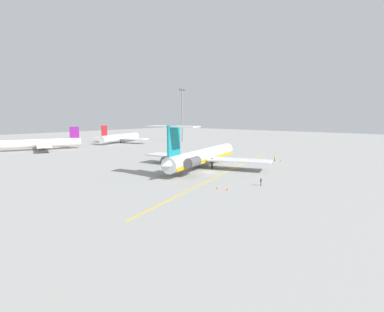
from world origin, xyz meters
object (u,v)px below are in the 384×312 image
Objects in this scene: airliner_mid_left at (121,137)px; ground_crew_near_tail at (275,158)px; safety_cone_nose at (281,160)px; light_mast at (182,113)px; ground_crew_near_nose at (261,181)px; airliner_far_left at (40,143)px; main_jetliner at (202,156)px; safety_cone_wingtip at (228,189)px; safety_cone_tail at (217,188)px.

airliner_mid_left is 18.11× the size of ground_crew_near_tail.
light_mast is at bearing 64.37° from safety_cone_nose.
safety_cone_nose is (33.91, 10.01, -0.81)m from ground_crew_near_nose.
airliner_far_left is 98.46m from ground_crew_near_nose.
airliner_far_left is 17.48× the size of ground_crew_near_nose.
safety_cone_nose is at bearing 132.67° from airliner_far_left.
main_jetliner is 74.36× the size of safety_cone_wingtip.
safety_cone_wingtip is (-40.44, -8.41, -0.80)m from ground_crew_near_tail.
ground_crew_near_tail is (33.09, 11.67, -0.01)m from ground_crew_near_nose.
safety_cone_wingtip is at bearing 107.26° from airliner_far_left.
ground_crew_near_nose is 9.45m from safety_cone_tail.
safety_cone_wingtip is (-7.35, 3.25, -0.81)m from ground_crew_near_nose.
safety_cone_nose is at bearing 76.57° from ground_crew_near_tail.
airliner_far_left reaches higher than safety_cone_wingtip.
safety_cone_wingtip is at bearing 58.29° from ground_crew_near_nose.
light_mast reaches higher than ground_crew_near_nose.
airliner_far_left is 92.69m from ground_crew_near_tail.
main_jetliner reaches higher than safety_cone_nose.
airliner_mid_left is 107.88m from safety_cone_wingtip.
ground_crew_near_nose is 35.37m from safety_cone_nose.
ground_crew_near_nose is at bearing -20.38° from ground_crew_near_tail.
main_jetliner is at bearing 49.07° from safety_cone_wingtip.
airliner_far_left is at bearing 85.24° from safety_cone_wingtip.
safety_cone_nose is at bearing -81.39° from ground_crew_near_nose.
airliner_far_left is at bearing 110.66° from safety_cone_nose.
ground_crew_near_nose is (-8.63, -21.69, -2.19)m from main_jetliner.
ground_crew_near_nose is (-41.88, -99.21, -1.66)m from airliner_mid_left.
ground_crew_near_nose reaches higher than safety_cone_nose.
ground_crew_near_nose is at bearing -163.55° from safety_cone_nose.
safety_cone_nose is 1.00× the size of safety_cone_tail.
safety_cone_nose is (25.28, -11.68, -3.00)m from main_jetliner.
safety_cone_tail is at bearing -173.56° from safety_cone_nose.
airliner_far_left is at bearing -109.25° from ground_crew_near_tail.
ground_crew_near_nose is 35.09m from ground_crew_near_tail.
main_jetliner is 83.21m from light_mast.
safety_cone_nose is at bearing 9.30° from safety_cone_wingtip.
main_jetliner is 1.33× the size of airliner_mid_left.
safety_cone_nose and safety_cone_wingtip have the same top height.
airliner_mid_left is at bearing -156.92° from airliner_far_left.
safety_cone_wingtip is (-15.98, -18.44, -3.00)m from main_jetliner.
light_mast is (67.26, 79.52, 14.08)m from ground_crew_near_nose.
safety_cone_tail is (-8.35, -93.14, -2.45)m from airliner_far_left.
airliner_far_left is 1.08× the size of light_mast.
ground_crew_near_tail reaches higher than safety_cone_wingtip.
main_jetliner is 1.47× the size of light_mast.
main_jetliner is 23.38m from safety_cone_tail.
light_mast is (66.69, -18.92, 12.45)m from airliner_far_left.
ground_crew_near_tail is 3.08× the size of safety_cone_nose.
light_mast is (34.17, 67.85, 14.09)m from ground_crew_near_tail.
main_jetliner reaches higher than safety_cone_tail.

